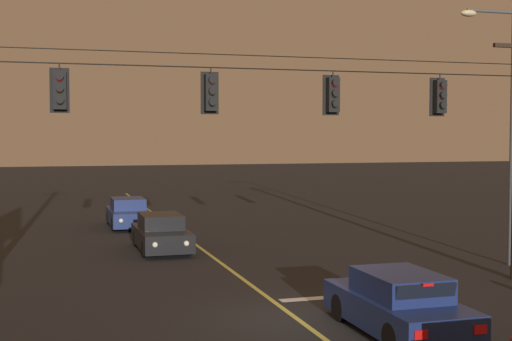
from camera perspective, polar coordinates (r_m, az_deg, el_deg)
ground_plane at (r=17.26m, az=3.36°, el=-11.89°), size 180.00×180.00×0.00m
lane_centre_stripe at (r=25.23m, az=-3.24°, el=-7.18°), size 0.14×60.00×0.01m
stop_bar_paint at (r=19.65m, az=6.76°, el=-10.08°), size 3.40×0.36×0.01m
signal_span_assembly at (r=19.06m, az=0.85°, el=1.48°), size 17.74×0.32×7.57m
traffic_light_leftmost at (r=18.22m, az=-15.58°, el=6.30°), size 0.48×0.41×1.22m
traffic_light_left_inner at (r=18.68m, az=-3.65°, el=6.31°), size 0.48×0.41×1.22m
traffic_light_centre at (r=19.73m, az=6.25°, el=6.11°), size 0.48×0.41×1.22m
traffic_light_right_inner at (r=21.25m, az=14.65°, el=5.80°), size 0.48×0.41×1.22m
car_waiting_near_lane at (r=16.18m, az=11.42°, el=-10.57°), size 1.80×4.33×1.39m
car_oncoming_lead at (r=27.30m, az=-7.66°, el=-5.07°), size 1.80×4.42×1.39m
car_oncoming_trailing at (r=34.57m, az=-10.28°, el=-3.43°), size 1.80×4.42×1.39m
street_lamp_corner at (r=25.06m, az=19.48°, el=4.35°), size 2.11×0.30×8.60m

